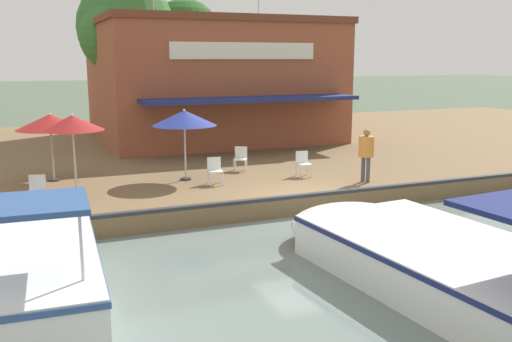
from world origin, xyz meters
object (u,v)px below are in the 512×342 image
object	(u,v)px
person_at_quay_edge	(366,149)
tree_behind_restaurant	(183,38)
patio_umbrella_near_quay_edge	(50,122)
cafe_chair_facing_river	(215,169)
patio_umbrella_back_row	(184,118)
motorboat_nearest_quay	(447,261)
cafe_chair_under_first_umbrella	(241,157)
cafe_chair_far_corner_seat	(37,189)
tree_upstream_bank	(123,30)
cafe_chair_mid_patio	(303,162)
waterfront_restaurant	(209,79)
motorboat_outer_channel	(38,267)
patio_umbrella_far_corner	(72,123)

from	to	relation	value
person_at_quay_edge	tree_behind_restaurant	xyz separation A→B (m)	(-15.58, -1.70, 3.95)
patio_umbrella_near_quay_edge	cafe_chair_facing_river	world-z (taller)	patio_umbrella_near_quay_edge
patio_umbrella_back_row	motorboat_nearest_quay	bearing A→B (deg)	15.83
cafe_chair_under_first_umbrella	tree_behind_restaurant	world-z (taller)	tree_behind_restaurant
cafe_chair_far_corner_seat	tree_upstream_bank	world-z (taller)	tree_upstream_bank
cafe_chair_facing_river	patio_umbrella_back_row	bearing A→B (deg)	-144.04
cafe_chair_mid_patio	cafe_chair_under_first_umbrella	bearing A→B (deg)	-137.29
cafe_chair_under_first_umbrella	cafe_chair_mid_patio	bearing A→B (deg)	42.71
cafe_chair_facing_river	person_at_quay_edge	world-z (taller)	person_at_quay_edge
patio_umbrella_back_row	tree_behind_restaurant	xyz separation A→B (m)	(-12.98, 3.62, 2.99)
person_at_quay_edge	waterfront_restaurant	bearing A→B (deg)	-174.12
cafe_chair_mid_patio	cafe_chair_facing_river	bearing A→B (deg)	-89.80
patio_umbrella_near_quay_edge	cafe_chair_facing_river	size ratio (longest dim) A/B	2.63
cafe_chair_facing_river	motorboat_outer_channel	xyz separation A→B (m)	(6.05, -5.54, -0.38)
person_at_quay_edge	tree_behind_restaurant	size ratio (longest dim) A/B	0.24
patio_umbrella_back_row	motorboat_outer_channel	bearing A→B (deg)	-34.60
cafe_chair_facing_river	motorboat_outer_channel	size ratio (longest dim) A/B	0.14
patio_umbrella_back_row	cafe_chair_under_first_umbrella	bearing A→B (deg)	109.42
waterfront_restaurant	cafe_chair_facing_river	xyz separation A→B (m)	(10.77, -3.34, -2.44)
motorboat_outer_channel	cafe_chair_under_first_umbrella	bearing A→B (deg)	137.73
patio_umbrella_near_quay_edge	cafe_chair_mid_patio	world-z (taller)	patio_umbrella_near_quay_edge
waterfront_restaurant	motorboat_outer_channel	world-z (taller)	waterfront_restaurant
cafe_chair_mid_patio	patio_umbrella_far_corner	bearing A→B (deg)	-88.43
tree_upstream_bank	patio_umbrella_near_quay_edge	bearing A→B (deg)	-22.27
person_at_quay_edge	tree_behind_restaurant	world-z (taller)	tree_behind_restaurant
cafe_chair_mid_patio	tree_behind_restaurant	size ratio (longest dim) A/B	0.12
patio_umbrella_far_corner	tree_behind_restaurant	size ratio (longest dim) A/B	0.34
patio_umbrella_back_row	patio_umbrella_near_quay_edge	xyz separation A→B (m)	(-1.54, -4.06, -0.11)
cafe_chair_under_first_umbrella	tree_upstream_bank	world-z (taller)	tree_upstream_bank
cafe_chair_far_corner_seat	motorboat_nearest_quay	world-z (taller)	motorboat_nearest_quay
motorboat_nearest_quay	tree_behind_restaurant	size ratio (longest dim) A/B	1.34
motorboat_nearest_quay	patio_umbrella_back_row	bearing A→B (deg)	-164.17
waterfront_restaurant	person_at_quay_edge	bearing A→B (deg)	5.88
patio_umbrella_back_row	tree_upstream_bank	bearing A→B (deg)	179.06
cafe_chair_far_corner_seat	motorboat_nearest_quay	size ratio (longest dim) A/B	0.09
waterfront_restaurant	patio_umbrella_far_corner	size ratio (longest dim) A/B	4.80
motorboat_nearest_quay	motorboat_outer_channel	xyz separation A→B (m)	(-2.51, -7.55, 0.09)
patio_umbrella_far_corner	cafe_chair_under_first_umbrella	size ratio (longest dim) A/B	2.87
cafe_chair_far_corner_seat	person_at_quay_edge	size ratio (longest dim) A/B	0.49
cafe_chair_far_corner_seat	patio_umbrella_far_corner	bearing A→B (deg)	119.08
cafe_chair_far_corner_seat	waterfront_restaurant	bearing A→B (deg)	143.02
cafe_chair_under_first_umbrella	person_at_quay_edge	distance (m)	4.61
waterfront_restaurant	cafe_chair_under_first_umbrella	bearing A→B (deg)	-11.16
patio_umbrella_near_quay_edge	cafe_chair_under_first_umbrella	xyz separation A→B (m)	(0.74, 6.32, -1.47)
waterfront_restaurant	motorboat_nearest_quay	world-z (taller)	waterfront_restaurant
cafe_chair_under_first_umbrella	tree_upstream_bank	xyz separation A→B (m)	(-11.13, -2.07, 4.90)
waterfront_restaurant	motorboat_nearest_quay	distance (m)	19.60
motorboat_outer_channel	tree_behind_restaurant	world-z (taller)	tree_behind_restaurant
patio_umbrella_far_corner	cafe_chair_facing_river	bearing A→B (deg)	92.58
patio_umbrella_far_corner	cafe_chair_facing_river	distance (m)	4.62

